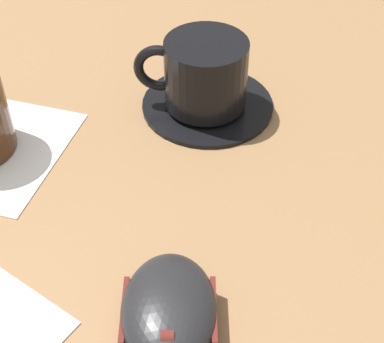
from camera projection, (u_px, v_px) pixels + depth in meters
name	position (u px, v px, depth m)	size (l,w,h in m)	color
ground_plane	(82.00, 199.00, 0.52)	(3.00, 3.00, 0.00)	olive
saucer	(208.00, 103.00, 0.61)	(0.14, 0.14, 0.01)	black
coffee_cup	(203.00, 73.00, 0.58)	(0.11, 0.08, 0.07)	black
computer_mouse	(169.00, 311.00, 0.41)	(0.08, 0.10, 0.04)	black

